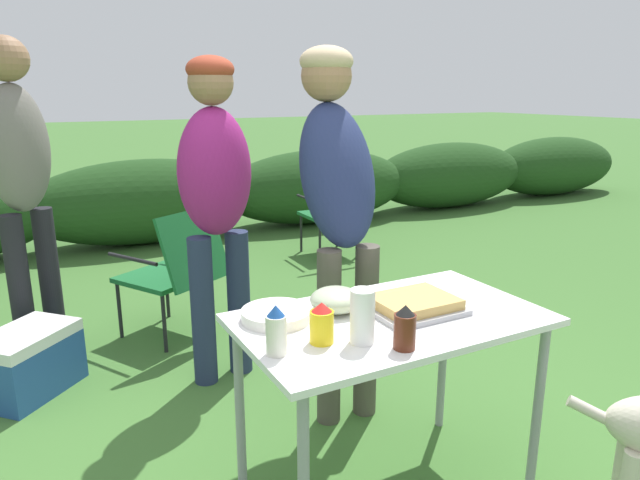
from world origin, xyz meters
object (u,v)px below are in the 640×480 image
Objects in this scene: mixing_bowl at (336,300)px; cooler_box at (28,362)px; mayo_bottle at (276,331)px; camp_chair_near_hedge at (175,267)px; plate_stack at (277,315)px; folding_table at (391,336)px; standing_person_in_red_jacket at (20,170)px; standing_person_in_gray_fleece at (216,189)px; standing_person_in_dark_puffer at (337,187)px; camp_chair_green_behind_table at (335,208)px; food_tray at (413,304)px; bbq_sauce_bottle at (405,328)px; paper_cup_stack at (362,316)px; mustard_bottle at (322,324)px.

mixing_bowl is 1.83m from cooler_box.
camp_chair_near_hedge is at bearing 85.33° from mayo_bottle.
mixing_bowl is 1.73m from camp_chair_near_hedge.
plate_stack is at bearing 172.82° from mixing_bowl.
mayo_bottle is at bearing -170.37° from folding_table.
standing_person_in_red_jacket reaches higher than standing_person_in_gray_fleece.
camp_chair_green_behind_table is (1.28, 2.27, -0.63)m from standing_person_in_dark_puffer.
standing_person_in_dark_puffer is at bearing -75.35° from cooler_box.
food_tray is 0.18× the size of standing_person_in_red_jacket.
mixing_bowl is 1.32× the size of bbq_sauce_bottle.
paper_cup_stack reaches higher than camp_chair_near_hedge.
standing_person_in_gray_fleece is at bearing -133.09° from camp_chair_green_behind_table.
bbq_sauce_bottle is at bearing -84.82° from mixing_bowl.
bbq_sauce_bottle is 0.17× the size of camp_chair_near_hedge.
bbq_sauce_bottle is 1.47m from standing_person_in_gray_fleece.
mustard_bottle reaches higher than folding_table.
bbq_sauce_bottle is 0.17× the size of camp_chair_green_behind_table.
mustard_bottle reaches higher than cooler_box.
standing_person_in_dark_puffer is 1.84m from cooler_box.
food_tray is 0.34m from paper_cup_stack.
mayo_bottle is at bearing -177.16° from mustard_bottle.
paper_cup_stack is at bearing -102.21° from mixing_bowl.
mixing_bowl reaches higher than folding_table.
camp_chair_green_behind_table is 1.00× the size of camp_chair_near_hedge.
mixing_bowl is 3.24m from camp_chair_green_behind_table.
mixing_bowl is at bearing 151.71° from food_tray.
folding_table is 0.36m from mustard_bottle.
mayo_bottle is 1.17× the size of mustard_bottle.
camp_chair_near_hedge is (-0.21, 2.07, -0.34)m from bbq_sauce_bottle.
standing_person_in_dark_puffer reaches higher than paper_cup_stack.
mustard_bottle is (-0.21, 0.16, -0.00)m from bbq_sauce_bottle.
bbq_sauce_bottle reaches higher than folding_table.
camp_chair_green_behind_table reaches higher than cooler_box.
paper_cup_stack reaches higher than food_tray.
standing_person_in_dark_puffer is (0.64, 0.75, 0.28)m from mayo_bottle.
plate_stack is at bearing 161.11° from food_tray.
mayo_bottle is at bearing -108.99° from standing_person_in_gray_fleece.
mixing_bowl is at bearing 95.18° from bbq_sauce_bottle.
camp_chair_green_behind_table is (1.68, 1.73, -0.58)m from standing_person_in_gray_fleece.
food_tray is 2.07m from cooler_box.
paper_cup_stack reaches higher than mayo_bottle.
camp_chair_near_hedge is at bearing -23.25° from cooler_box.
plate_stack is 1.83× the size of mustard_bottle.
food_tray is 0.28m from mixing_bowl.
cooler_box is (-1.19, 1.51, -0.49)m from folding_table.
mustard_bottle is (-0.17, -0.21, 0.02)m from mixing_bowl.
mixing_bowl is 0.38m from bbq_sauce_bottle.
food_tray is at bearing -18.89° from plate_stack.
cooler_box is at bearing 153.79° from standing_person_in_gray_fleece.
standing_person_in_red_jacket reaches higher than mayo_bottle.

